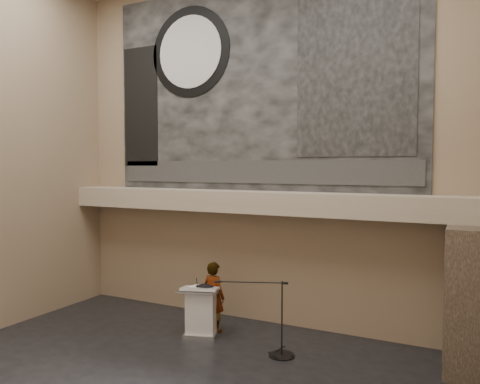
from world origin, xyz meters
The scene contains 16 objects.
wall_back centered at (0.00, 4.00, 4.25)m, with size 10.00×0.02×8.50m, color #90765B.
soffit centered at (0.00, 3.60, 2.95)m, with size 10.00×0.80×0.50m, color tan.
sprinkler_left centered at (-1.60, 3.55, 2.67)m, with size 0.04×0.04×0.06m, color #B2893D.
sprinkler_right centered at (1.90, 3.55, 2.67)m, with size 0.04×0.04×0.06m, color #B2893D.
banner centered at (0.00, 3.97, 5.70)m, with size 8.00×0.05×5.00m, color black.
banner_text_strip centered at (0.00, 3.93, 3.65)m, with size 7.76×0.02×0.55m, color #2B2B2B.
banner_clock_rim centered at (-1.80, 3.93, 6.70)m, with size 2.30×2.30×0.02m, color black.
banner_clock_face centered at (-1.80, 3.91, 6.70)m, with size 1.84×1.84×0.02m, color silver.
banner_building_print centered at (2.40, 3.93, 5.80)m, with size 2.60×0.02×3.60m, color black.
banner_brick_print centered at (-3.40, 3.93, 5.40)m, with size 1.10×0.02×3.20m, color black.
stone_pier centered at (4.65, 3.15, 1.35)m, with size 0.60×1.40×2.70m, color #3E3126.
lectern centered at (-0.61, 2.47, 0.55)m, with size 0.93×0.78×1.14m.
binder centered at (-0.53, 2.50, 1.12)m, with size 0.31×0.25×0.04m, color black.
papers centered at (-0.74, 2.47, 1.10)m, with size 0.22×0.30×0.01m, color white.
speaker_person centered at (-0.50, 2.86, 0.80)m, with size 0.59×0.38×1.60m, color silver.
mic_stand centered at (1.37, 2.22, 0.24)m, with size 1.52×0.77×1.52m.
Camera 1 is at (4.81, -6.29, 3.80)m, focal length 35.00 mm.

